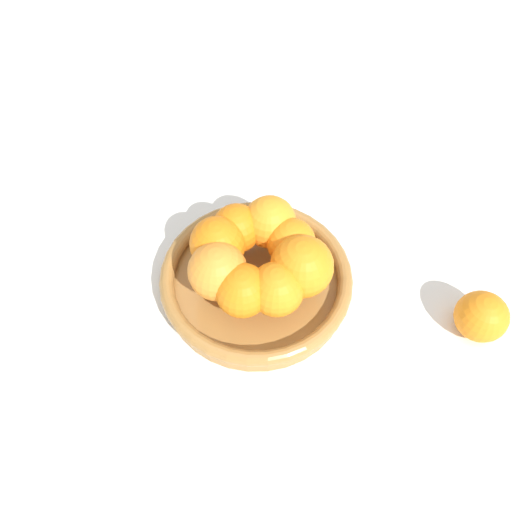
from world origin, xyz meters
TOP-DOWN VIEW (x-y plane):
  - ground_plane at (0.00, 0.00)m, footprint 4.00×4.00m
  - fruit_bowl at (0.00, 0.00)m, footprint 0.27×0.27m
  - orange_pile at (-0.00, 0.00)m, footprint 0.19×0.18m
  - stray_orange at (-0.29, -0.08)m, footprint 0.07×0.07m

SIDE VIEW (x-z plane):
  - ground_plane at x=0.00m, z-range 0.00..0.00m
  - fruit_bowl at x=0.00m, z-range 0.00..0.04m
  - stray_orange at x=-0.29m, z-range 0.00..0.07m
  - orange_pile at x=0.00m, z-range 0.04..0.12m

